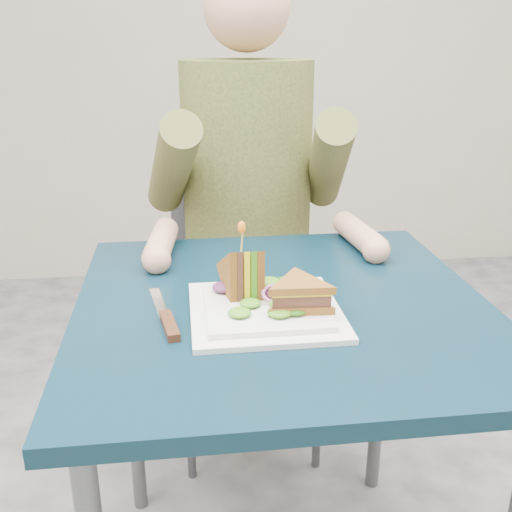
{
  "coord_description": "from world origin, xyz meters",
  "views": [
    {
      "loc": [
        -0.17,
        -0.98,
        1.19
      ],
      "look_at": [
        -0.05,
        0.0,
        0.82
      ],
      "focal_mm": 42.0,
      "sensor_mm": 36.0,
      "label": 1
    }
  ],
  "objects": [
    {
      "name": "diner",
      "position": [
        -0.0,
        0.55,
        0.91
      ],
      "size": [
        0.54,
        0.59,
        0.74
      ],
      "color": "#474B22",
      "rests_on": "chair"
    },
    {
      "name": "plate",
      "position": [
        -0.04,
        -0.05,
        0.74
      ],
      "size": [
        0.26,
        0.26,
        0.02
      ],
      "color": "white",
      "rests_on": "table"
    },
    {
      "name": "sandwich_flat",
      "position": [
        0.02,
        -0.07,
        0.78
      ],
      "size": [
        0.14,
        0.14,
        0.05
      ],
      "color": "brown",
      "rests_on": "plate"
    },
    {
      "name": "toothpick",
      "position": [
        -0.07,
        -0.0,
        0.85
      ],
      "size": [
        0.01,
        0.01,
        0.06
      ],
      "primitive_type": "cylinder",
      "rotation": [
        0.14,
        0.07,
        0.0
      ],
      "color": "tan",
      "rests_on": "sandwich_upright"
    },
    {
      "name": "fork",
      "position": [
        -0.16,
        -0.01,
        0.73
      ],
      "size": [
        0.04,
        0.18,
        0.01
      ],
      "color": "silver",
      "rests_on": "table"
    },
    {
      "name": "sandwich_upright",
      "position": [
        -0.07,
        -0.0,
        0.78
      ],
      "size": [
        0.08,
        0.14,
        0.14
      ],
      "color": "brown",
      "rests_on": "plate"
    },
    {
      "name": "knife",
      "position": [
        -0.21,
        -0.07,
        0.74
      ],
      "size": [
        0.06,
        0.22,
        0.02
      ],
      "color": "silver",
      "rests_on": "table"
    },
    {
      "name": "chair",
      "position": [
        0.0,
        0.66,
        0.54
      ],
      "size": [
        0.42,
        0.4,
        0.93
      ],
      "color": "#47474C",
      "rests_on": "ground"
    },
    {
      "name": "onion_ring",
      "position": [
        -0.02,
        -0.04,
        0.77
      ],
      "size": [
        0.04,
        0.04,
        0.02
      ],
      "primitive_type": "torus",
      "rotation": [
        0.44,
        0.0,
        0.0
      ],
      "color": "#9E4C7A",
      "rests_on": "plate"
    },
    {
      "name": "table",
      "position": [
        0.0,
        0.0,
        0.65
      ],
      "size": [
        0.75,
        0.75,
        0.73
      ],
      "color": "black",
      "rests_on": "ground"
    },
    {
      "name": "lettuce_spill",
      "position": [
        -0.03,
        -0.04,
        0.76
      ],
      "size": [
        0.15,
        0.13,
        0.02
      ],
      "primitive_type": null,
      "color": "#337A14",
      "rests_on": "plate"
    },
    {
      "name": "toothpick_frill",
      "position": [
        -0.07,
        -0.0,
        0.88
      ],
      "size": [
        0.01,
        0.01,
        0.02
      ],
      "primitive_type": "ellipsoid",
      "color": "orange",
      "rests_on": "sandwich_upright"
    }
  ]
}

